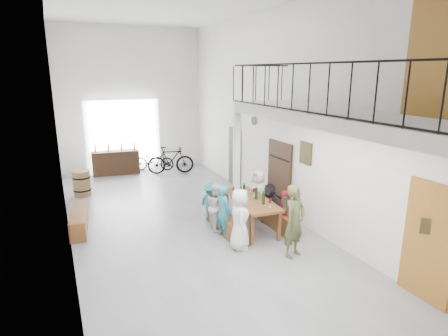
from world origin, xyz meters
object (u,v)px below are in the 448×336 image
bench_inner (226,224)px  oak_barrel (82,183)px  tasting_table (251,202)px  serving_counter (116,163)px  bicycle_near (154,160)px  host_standing (295,221)px  side_bench (79,220)px

bench_inner → oak_barrel: (-2.97, 4.44, 0.19)m
tasting_table → serving_counter: serving_counter is taller
tasting_table → bicycle_near: 6.69m
serving_counter → bicycle_near: 1.45m
bench_inner → bicycle_near: bicycle_near is taller
serving_counter → host_standing: 8.65m
tasting_table → oak_barrel: (-3.63, 4.51, -0.30)m
oak_barrel → bicycle_near: (2.86, 2.13, 0.01)m
serving_counter → host_standing: (2.37, -8.32, 0.33)m
bench_inner → bicycle_near: 6.57m
bench_inner → side_bench: bearing=154.0°
tasting_table → side_bench: size_ratio=1.23×
serving_counter → side_bench: bearing=-101.8°
serving_counter → bicycle_near: bearing=5.2°
oak_barrel → bicycle_near: size_ratio=0.51×
bench_inner → oak_barrel: size_ratio=2.36×
bench_inner → side_bench: (-3.26, 1.69, 0.02)m
side_bench → host_standing: host_standing is taller
oak_barrel → host_standing: size_ratio=0.51×
tasting_table → bicycle_near: (-0.78, 6.64, -0.29)m
tasting_table → side_bench: bearing=161.7°
host_standing → bicycle_near: host_standing is taller
side_bench → host_standing: 5.32m
bench_inner → oak_barrel: bearing=125.2°
bench_inner → bicycle_near: size_ratio=1.21×
tasting_table → bicycle_near: size_ratio=1.31×
tasting_table → side_bench: (-3.92, 1.75, -0.47)m
bench_inner → serving_counter: size_ratio=1.11×
tasting_table → oak_barrel: size_ratio=2.55×
oak_barrel → serving_counter: bearing=57.1°
tasting_table → oak_barrel: oak_barrel is taller
host_standing → oak_barrel: bearing=100.6°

